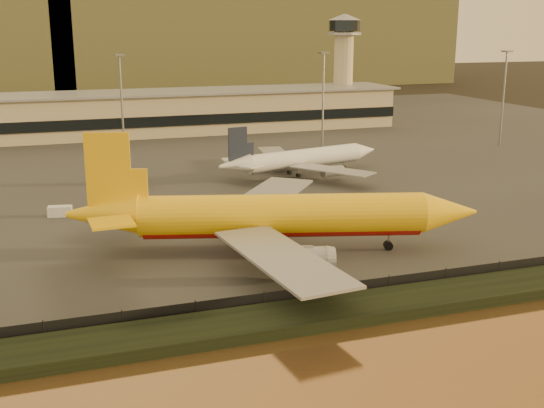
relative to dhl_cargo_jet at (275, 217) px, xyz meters
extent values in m
plane|color=black|center=(-2.15, -6.63, -5.46)|extent=(900.00, 900.00, 0.00)
cube|color=black|center=(-2.15, -23.63, -4.76)|extent=(320.00, 7.00, 1.40)
cube|color=#2D2D2D|center=(-2.15, 88.37, -5.36)|extent=(320.00, 220.00, 0.20)
cube|color=black|center=(-2.15, -19.63, -4.16)|extent=(300.00, 0.05, 2.20)
cube|color=tan|center=(-2.15, 118.37, 0.74)|extent=(160.00, 22.00, 12.00)
cube|color=black|center=(-2.15, 107.17, -0.26)|extent=(160.00, 0.60, 3.00)
cube|color=gray|center=(-2.15, 118.37, 7.04)|extent=(164.00, 24.00, 0.60)
cylinder|color=tan|center=(67.85, 124.37, 9.74)|extent=(6.40, 6.40, 30.00)
cylinder|color=black|center=(67.85, 124.37, 26.49)|extent=(10.40, 10.40, 3.50)
cone|color=gray|center=(67.85, 124.37, 29.24)|extent=(11.20, 11.20, 2.00)
cylinder|color=gray|center=(67.85, 124.37, 23.94)|extent=(11.20, 11.20, 0.80)
cylinder|color=slate|center=(-12.15, 73.37, 7.24)|extent=(0.50, 0.50, 25.00)
cube|color=slate|center=(-12.15, 73.37, 19.94)|extent=(2.20, 2.20, 0.40)
cylinder|color=slate|center=(37.85, 71.37, 7.24)|extent=(0.50, 0.50, 25.00)
cube|color=slate|center=(37.85, 71.37, 19.94)|extent=(2.20, 2.20, 0.40)
cylinder|color=slate|center=(87.85, 65.37, 7.24)|extent=(0.50, 0.50, 25.00)
cube|color=slate|center=(87.85, 65.37, 19.94)|extent=(2.20, 2.20, 0.40)
cube|color=brown|center=(87.85, 333.37, 29.54)|extent=(220.00, 160.00, 70.00)
cylinder|color=yellow|center=(1.03, -0.30, 0.32)|extent=(40.67, 16.81, 5.87)
cylinder|color=#B5110A|center=(1.03, -0.30, -0.71)|extent=(39.23, 15.25, 4.58)
cone|color=yellow|center=(24.36, -6.96, 0.32)|extent=(9.21, 7.81, 5.87)
cone|color=yellow|center=(-23.38, 6.68, 0.76)|extent=(11.38, 8.43, 5.87)
cube|color=yellow|center=(-22.29, 6.37, 7.21)|extent=(6.10, 2.16, 10.27)
cube|color=yellow|center=(-19.60, 11.70, 1.20)|extent=(7.79, 7.77, 0.35)
cube|color=yellow|center=(-22.82, 0.42, 1.20)|extent=(5.84, 5.77, 0.35)
cube|color=gray|center=(4.24, 15.04, -0.71)|extent=(21.84, 24.88, 0.35)
cylinder|color=gray|center=(5.91, 10.60, -2.32)|extent=(7.40, 4.96, 3.23)
cube|color=gray|center=(-4.35, -15.01, -0.71)|extent=(10.53, 26.08, 0.35)
cylinder|color=gray|center=(-0.59, -12.13, -2.32)|extent=(7.40, 4.96, 3.23)
cylinder|color=black|center=(15.95, -4.56, -4.61)|extent=(1.52, 1.34, 1.29)
cylinder|color=slate|center=(15.95, -4.56, -3.94)|extent=(0.23, 0.23, 2.64)
cylinder|color=black|center=(-3.76, -1.67, -4.61)|extent=(1.52, 1.34, 1.29)
cylinder|color=slate|center=(-3.76, -1.67, -3.94)|extent=(0.23, 0.23, 2.64)
cylinder|color=black|center=(-2.31, 3.41, -4.61)|extent=(1.52, 1.34, 1.29)
cylinder|color=slate|center=(-2.31, 3.41, -3.94)|extent=(0.23, 0.23, 2.64)
cylinder|color=white|center=(23.72, 47.94, -1.53)|extent=(28.37, 10.31, 3.92)
cylinder|color=gray|center=(23.72, 47.94, -2.22)|extent=(27.41, 9.29, 3.06)
cone|color=white|center=(40.13, 51.81, -1.53)|extent=(6.24, 5.08, 3.92)
cone|color=white|center=(6.55, 43.88, -1.24)|extent=(7.77, 5.44, 3.92)
cube|color=#1B2031|center=(7.31, 44.06, 3.08)|extent=(4.27, 1.30, 6.86)
cube|color=white|center=(7.17, 48.05, -0.94)|extent=(4.21, 4.03, 0.24)
cube|color=white|center=(8.98, 40.42, -0.94)|extent=(5.28, 5.22, 0.24)
cube|color=gray|center=(20.48, 58.25, -2.22)|extent=(8.09, 18.27, 0.24)
cylinder|color=gray|center=(22.99, 56.12, -3.30)|extent=(5.07, 3.18, 2.16)
cube|color=gray|center=(25.44, 37.26, -2.22)|extent=(14.67, 17.57, 0.24)
cylinder|color=gray|center=(26.74, 40.29, -3.30)|extent=(5.07, 3.18, 2.16)
cylinder|color=black|center=(34.21, 50.42, -4.82)|extent=(1.00, 0.87, 0.86)
cylinder|color=slate|center=(34.21, 50.42, -4.37)|extent=(0.21, 0.21, 1.76)
cylinder|color=black|center=(21.26, 45.54, -4.82)|extent=(1.00, 0.87, 0.86)
cylinder|color=slate|center=(21.26, 45.54, -4.37)|extent=(0.21, 0.21, 1.76)
cylinder|color=black|center=(20.45, 48.98, -4.82)|extent=(1.00, 0.87, 0.86)
cylinder|color=slate|center=(20.45, 48.98, -4.37)|extent=(0.21, 0.21, 1.76)
cube|color=yellow|center=(7.26, 17.78, -4.41)|extent=(3.91, 2.04, 1.70)
cube|color=white|center=(-28.65, 29.91, -4.36)|extent=(4.22, 2.47, 1.79)
camera|label=1|loc=(-30.91, -88.46, 26.42)|focal=45.00mm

